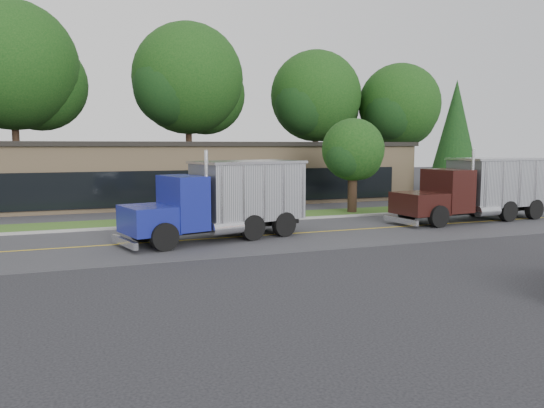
{
  "coord_description": "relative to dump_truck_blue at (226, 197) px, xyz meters",
  "views": [
    {
      "loc": [
        -5.85,
        -13.23,
        4.07
      ],
      "look_at": [
        1.34,
        5.85,
        1.8
      ],
      "focal_mm": 35.0,
      "sensor_mm": 36.0,
      "label": 1
    }
  ],
  "objects": [
    {
      "name": "tree_far_d",
      "position": [
        15.76,
        24.17,
        6.48
      ],
      "size": [
        9.1,
        8.56,
        12.98
      ],
      "color": "#382619",
      "rests_on": "ground"
    },
    {
      "name": "tree_far_c",
      "position": [
        3.78,
        25.18,
        7.64
      ],
      "size": [
        10.37,
        9.76,
        14.8
      ],
      "color": "#382619",
      "rests_on": "ground"
    },
    {
      "name": "evergreen_right",
      "position": [
        19.63,
        9.06,
        2.98
      ],
      "size": [
        3.84,
        3.84,
        8.72
      ],
      "color": "#382619",
      "rests_on": "ground"
    },
    {
      "name": "tree_far_e",
      "position": [
        23.75,
        22.16,
        5.79
      ],
      "size": [
        8.34,
        7.85,
        11.9
      ],
      "color": "#382619",
      "rests_on": "ground"
    },
    {
      "name": "curb",
      "position": [
        -0.37,
        4.26,
        -1.8
      ],
      "size": [
        60.0,
        0.3,
        0.12
      ],
      "primitive_type": "cube",
      "color": "#9E9E99",
      "rests_on": "ground"
    },
    {
      "name": "dump_truck_maroon",
      "position": [
        14.59,
        0.65,
        0.01
      ],
      "size": [
        9.86,
        3.38,
        3.36
      ],
      "rotation": [
        0.0,
        0.0,
        3.23
      ],
      "color": "black",
      "rests_on": "ground"
    },
    {
      "name": "grass_verge",
      "position": [
        -0.37,
        6.06,
        -1.8
      ],
      "size": [
        60.0,
        3.4,
        0.03
      ],
      "primitive_type": "cube",
      "color": "#33581E",
      "rests_on": "ground"
    },
    {
      "name": "road",
      "position": [
        -0.37,
        0.06,
        -1.8
      ],
      "size": [
        60.0,
        8.0,
        0.02
      ],
      "primitive_type": "cube",
      "color": "#4B4B4F",
      "rests_on": "ground"
    },
    {
      "name": "tree_verge",
      "position": [
        9.69,
        6.11,
        1.81
      ],
      "size": [
        3.99,
        3.75,
        5.68
      ],
      "color": "#382619",
      "rests_on": "ground"
    },
    {
      "name": "ground",
      "position": [
        -0.37,
        -8.94,
        -1.8
      ],
      "size": [
        140.0,
        140.0,
        0.0
      ],
      "primitive_type": "plane",
      "color": "#36363C",
      "rests_on": "ground"
    },
    {
      "name": "far_parking",
      "position": [
        -0.37,
        11.06,
        -1.8
      ],
      "size": [
        60.0,
        7.0,
        0.02
      ],
      "primitive_type": "cube",
      "color": "#4B4B4F",
      "rests_on": "ground"
    },
    {
      "name": "dump_truck_blue",
      "position": [
        0.0,
        0.0,
        0.0
      ],
      "size": [
        8.35,
        4.41,
        3.36
      ],
      "rotation": [
        0.0,
        0.0,
        3.39
      ],
      "color": "black",
      "rests_on": "ground"
    },
    {
      "name": "tree_far_b",
      "position": [
        -10.21,
        25.19,
        8.05
      ],
      "size": [
        10.82,
        10.18,
        15.43
      ],
      "color": "#382619",
      "rests_on": "ground"
    },
    {
      "name": "center_line",
      "position": [
        -0.37,
        0.06,
        -1.8
      ],
      "size": [
        60.0,
        0.12,
        0.01
      ],
      "primitive_type": "cube",
      "color": "gold",
      "rests_on": "ground"
    },
    {
      "name": "strip_mall",
      "position": [
        1.63,
        17.06,
        0.2
      ],
      "size": [
        32.0,
        12.0,
        4.0
      ],
      "primitive_type": "cube",
      "color": "tan",
      "rests_on": "ground"
    }
  ]
}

